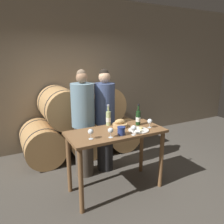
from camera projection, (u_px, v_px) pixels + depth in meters
name	position (u px, v px, depth m)	size (l,w,h in m)	color
ground_plane	(116.00, 188.00, 3.39)	(10.00, 10.00, 0.00)	#4C473F
stone_wall_back	(71.00, 74.00, 4.78)	(10.00, 0.12, 3.20)	#7F705B
barrel_stack	(82.00, 124.00, 4.50)	(2.38, 0.98, 1.42)	tan
tasting_table	(116.00, 141.00, 3.19)	(1.41, 0.64, 0.95)	brown
person_left	(83.00, 124.00, 3.58)	(0.37, 0.37, 1.80)	#4C4238
person_right	(105.00, 121.00, 3.76)	(0.34, 0.34, 1.79)	#232326
wine_bottle_red	(138.00, 118.00, 3.38)	(0.07, 0.07, 0.33)	#193819
wine_bottle_white	(108.00, 118.00, 3.37)	(0.07, 0.07, 0.33)	#ADBC7F
blue_crock	(121.00, 130.00, 2.97)	(0.11, 0.11, 0.12)	navy
bread_basket	(120.00, 124.00, 3.30)	(0.22, 0.22, 0.13)	tan
cheese_plate	(139.00, 130.00, 3.15)	(0.29, 0.29, 0.04)	white
wine_glass_far_left	(91.00, 132.00, 2.82)	(0.07, 0.07, 0.14)	white
wine_glass_left	(111.00, 131.00, 2.87)	(0.07, 0.07, 0.14)	white
wine_glass_center	(134.00, 128.00, 2.96)	(0.07, 0.07, 0.14)	white
wine_glass_right	(150.00, 122.00, 3.26)	(0.07, 0.07, 0.14)	white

